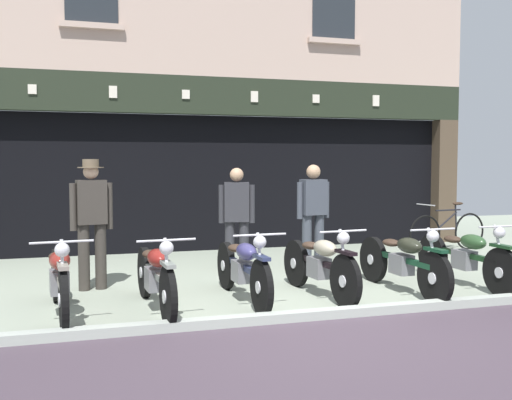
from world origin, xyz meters
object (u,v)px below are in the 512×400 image
motorcycle_center (320,264)px  salesman_left (92,217)px  advert_board_near (305,158)px  leaning_bicycle (448,231)px  motorcycle_center_right (402,260)px  salesman_right (313,212)px  shopkeeper_center (237,215)px  advert_board_far (353,159)px  motorcycle_right (465,256)px  motorcycle_far_left (59,278)px  motorcycle_center_left (243,267)px  motorcycle_left (155,275)px

motorcycle_center → salesman_left: 3.08m
advert_board_near → leaning_bicycle: advert_board_near is taller
motorcycle_center_right → salesman_right: (-0.57, 1.70, 0.51)m
advert_board_near → leaning_bicycle: size_ratio=0.61×
shopkeeper_center → advert_board_far: advert_board_far is taller
motorcycle_right → salesman_left: bearing=-15.9°
motorcycle_center_right → salesman_left: 4.15m
motorcycle_far_left → motorcycle_center_left: size_ratio=0.98×
motorcycle_center_left → advert_board_far: (3.57, 4.30, 1.36)m
motorcycle_center → salesman_right: bearing=-114.6°
motorcycle_center → leaning_bicycle: leaning_bicycle is taller
motorcycle_far_left → motorcycle_center: bearing=175.4°
salesman_left → advert_board_near: bearing=-152.9°
motorcycle_center → leaning_bicycle: size_ratio=1.07×
motorcycle_center → shopkeeper_center: size_ratio=1.21×
motorcycle_center → advert_board_near: advert_board_near is taller
motorcycle_center_left → motorcycle_right: 3.17m
motorcycle_center_left → motorcycle_center: 1.00m
motorcycle_center → motorcycle_center_right: motorcycle_center is taller
motorcycle_center → motorcycle_left: bearing=-1.8°
motorcycle_center → advert_board_near: bearing=-114.3°
motorcycle_center_right → advert_board_far: 4.86m
advert_board_far → leaning_bicycle: advert_board_far is taller
motorcycle_left → shopkeeper_center: shopkeeper_center is taller
motorcycle_far_left → motorcycle_right: motorcycle_far_left is taller
salesman_left → advert_board_far: (5.33, 3.10, 0.80)m
motorcycle_center_left → salesman_right: 2.27m
motorcycle_center_right → motorcycle_center: bearing=-7.3°
motorcycle_left → motorcycle_center: 2.09m
shopkeeper_center → advert_board_near: (2.07, 2.42, 0.90)m
leaning_bicycle → motorcycle_left: bearing=108.8°
motorcycle_center_left → motorcycle_center: size_ratio=1.07×
salesman_left → advert_board_far: bearing=-158.8°
motorcycle_far_left → advert_board_near: bearing=-141.8°
salesman_left → salesman_right: (3.32, 0.36, -0.04)m
salesman_left → salesman_right: size_ratio=1.05×
motorcycle_left → advert_board_far: 6.60m
leaning_bicycle → advert_board_far: bearing=33.3°
salesman_left → motorcycle_center: bearing=146.8°
motorcycle_center → shopkeeper_center: shopkeeper_center is taller
shopkeeper_center → leaning_bicycle: bearing=-154.6°
motorcycle_center_left → leaning_bicycle: (4.87, 2.81, -0.04)m
motorcycle_far_left → motorcycle_center_left: motorcycle_far_left is taller
motorcycle_center_left → advert_board_far: 5.75m
motorcycle_center_right → salesman_right: 1.86m
motorcycle_center_left → advert_board_near: advert_board_near is taller
motorcycle_center → salesman_right: 1.77m
motorcycle_right → motorcycle_left: bearing=0.0°
motorcycle_center_left → advert_board_far: size_ratio=2.34×
leaning_bicycle → shopkeeper_center: bearing=94.1°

